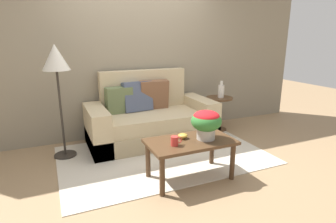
{
  "coord_description": "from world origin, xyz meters",
  "views": [
    {
      "loc": [
        -1.38,
        -3.31,
        1.61
      ],
      "look_at": [
        0.04,
        -0.09,
        0.65
      ],
      "focal_mm": 29.58,
      "sensor_mm": 36.0,
      "label": 1
    }
  ],
  "objects_px": {
    "table_vase": "(221,91)",
    "couch": "(150,120)",
    "coffee_mug": "(175,141)",
    "snack_bowl": "(183,136)",
    "side_table": "(219,108)",
    "coffee_table": "(190,146)",
    "floor_lamp": "(56,65)",
    "potted_plant": "(206,122)"
  },
  "relations": [
    {
      "from": "table_vase",
      "to": "couch",
      "type": "bearing_deg",
      "value": 178.68
    },
    {
      "from": "coffee_mug",
      "to": "snack_bowl",
      "type": "height_order",
      "value": "coffee_mug"
    },
    {
      "from": "side_table",
      "to": "coffee_table",
      "type": "bearing_deg",
      "value": -133.83
    },
    {
      "from": "coffee_table",
      "to": "coffee_mug",
      "type": "relative_size",
      "value": 7.67
    },
    {
      "from": "coffee_table",
      "to": "floor_lamp",
      "type": "xyz_separation_m",
      "value": [
        -1.29,
        1.24,
        0.86
      ]
    },
    {
      "from": "couch",
      "to": "potted_plant",
      "type": "xyz_separation_m",
      "value": [
        0.19,
        -1.37,
        0.34
      ]
    },
    {
      "from": "couch",
      "to": "potted_plant",
      "type": "relative_size",
      "value": 5.57
    },
    {
      "from": "side_table",
      "to": "floor_lamp",
      "type": "height_order",
      "value": "floor_lamp"
    },
    {
      "from": "table_vase",
      "to": "potted_plant",
      "type": "bearing_deg",
      "value": -129.56
    },
    {
      "from": "coffee_mug",
      "to": "potted_plant",
      "type": "bearing_deg",
      "value": 5.38
    },
    {
      "from": "coffee_table",
      "to": "table_vase",
      "type": "distance_m",
      "value": 1.87
    },
    {
      "from": "couch",
      "to": "coffee_table",
      "type": "xyz_separation_m",
      "value": [
        0.0,
        -1.34,
        0.06
      ]
    },
    {
      "from": "side_table",
      "to": "potted_plant",
      "type": "distance_m",
      "value": 1.76
    },
    {
      "from": "side_table",
      "to": "potted_plant",
      "type": "bearing_deg",
      "value": -128.84
    },
    {
      "from": "couch",
      "to": "coffee_mug",
      "type": "relative_size",
      "value": 14.98
    },
    {
      "from": "coffee_mug",
      "to": "snack_bowl",
      "type": "distance_m",
      "value": 0.23
    },
    {
      "from": "floor_lamp",
      "to": "coffee_mug",
      "type": "relative_size",
      "value": 11.76
    },
    {
      "from": "couch",
      "to": "table_vase",
      "type": "bearing_deg",
      "value": -1.32
    },
    {
      "from": "floor_lamp",
      "to": "snack_bowl",
      "type": "height_order",
      "value": "floor_lamp"
    },
    {
      "from": "side_table",
      "to": "floor_lamp",
      "type": "distance_m",
      "value": 2.71
    },
    {
      "from": "coffee_table",
      "to": "potted_plant",
      "type": "bearing_deg",
      "value": -8.65
    },
    {
      "from": "floor_lamp",
      "to": "coffee_mug",
      "type": "height_order",
      "value": "floor_lamp"
    },
    {
      "from": "table_vase",
      "to": "coffee_table",
      "type": "bearing_deg",
      "value": -134.52
    },
    {
      "from": "side_table",
      "to": "table_vase",
      "type": "distance_m",
      "value": 0.3
    },
    {
      "from": "side_table",
      "to": "snack_bowl",
      "type": "bearing_deg",
      "value": -136.94
    },
    {
      "from": "potted_plant",
      "to": "snack_bowl",
      "type": "relative_size",
      "value": 3.06
    },
    {
      "from": "potted_plant",
      "to": "coffee_mug",
      "type": "distance_m",
      "value": 0.44
    },
    {
      "from": "potted_plant",
      "to": "coffee_mug",
      "type": "height_order",
      "value": "potted_plant"
    },
    {
      "from": "coffee_table",
      "to": "snack_bowl",
      "type": "height_order",
      "value": "snack_bowl"
    },
    {
      "from": "floor_lamp",
      "to": "coffee_mug",
      "type": "distance_m",
      "value": 1.84
    },
    {
      "from": "potted_plant",
      "to": "table_vase",
      "type": "relative_size",
      "value": 1.22
    },
    {
      "from": "coffee_table",
      "to": "coffee_mug",
      "type": "height_order",
      "value": "coffee_mug"
    },
    {
      "from": "couch",
      "to": "side_table",
      "type": "height_order",
      "value": "couch"
    },
    {
      "from": "potted_plant",
      "to": "snack_bowl",
      "type": "xyz_separation_m",
      "value": [
        -0.24,
        0.12,
        -0.17
      ]
    },
    {
      "from": "side_table",
      "to": "snack_bowl",
      "type": "distance_m",
      "value": 1.82
    },
    {
      "from": "coffee_mug",
      "to": "table_vase",
      "type": "xyz_separation_m",
      "value": [
        1.52,
        1.38,
        0.19
      ]
    },
    {
      "from": "couch",
      "to": "side_table",
      "type": "xyz_separation_m",
      "value": [
        1.28,
        -0.01,
        0.07
      ]
    },
    {
      "from": "potted_plant",
      "to": "couch",
      "type": "bearing_deg",
      "value": 97.82
    },
    {
      "from": "couch",
      "to": "side_table",
      "type": "relative_size",
      "value": 3.26
    },
    {
      "from": "potted_plant",
      "to": "snack_bowl",
      "type": "bearing_deg",
      "value": 153.76
    },
    {
      "from": "floor_lamp",
      "to": "table_vase",
      "type": "relative_size",
      "value": 5.32
    },
    {
      "from": "coffee_table",
      "to": "side_table",
      "type": "xyz_separation_m",
      "value": [
        1.28,
        1.33,
        0.01
      ]
    }
  ]
}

